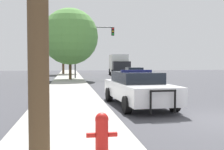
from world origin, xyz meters
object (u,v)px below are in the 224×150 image
at_px(traffic_light, 90,41).
at_px(car_background_oncoming, 134,73).
at_px(police_car, 138,88).
at_px(tree_sidewalk_mid, 70,37).
at_px(fire_hydrant, 102,133).
at_px(tree_sidewalk_far, 63,44).
at_px(box_truck, 119,64).

bearing_deg(traffic_light, car_background_oncoming, -21.18).
relative_size(police_car, tree_sidewalk_mid, 0.77).
bearing_deg(car_background_oncoming, fire_hydrant, 77.97).
height_order(fire_hydrant, tree_sidewalk_far, tree_sidewalk_far).
distance_m(police_car, box_truck, 28.69).
bearing_deg(car_background_oncoming, police_car, 79.79).
bearing_deg(tree_sidewalk_far, fire_hydrant, -87.83).
xyz_separation_m(tree_sidewalk_mid, tree_sidewalk_far, (-0.96, 14.02, 0.16)).
bearing_deg(car_background_oncoming, tree_sidewalk_far, -57.48).
xyz_separation_m(police_car, box_truck, (4.26, 28.36, 0.81)).
relative_size(box_truck, tree_sidewalk_mid, 1.02).
height_order(police_car, box_truck, box_truck).
relative_size(traffic_light, tree_sidewalk_mid, 0.81).
xyz_separation_m(police_car, fire_hydrant, (-2.28, -6.43, -0.21)).
bearing_deg(tree_sidewalk_far, police_car, -83.20).
height_order(car_background_oncoming, box_truck, box_truck).
distance_m(police_car, tree_sidewalk_mid, 17.59).
relative_size(police_car, traffic_light, 0.96).
bearing_deg(police_car, fire_hydrant, 67.35).
relative_size(box_truck, tree_sidewalk_far, 1.04).
height_order(car_background_oncoming, tree_sidewalk_far, tree_sidewalk_far).
bearing_deg(box_truck, police_car, 84.88).
bearing_deg(fire_hydrant, box_truck, 79.36).
xyz_separation_m(car_background_oncoming, tree_sidewalk_mid, (-6.75, -0.59, 3.72)).
height_order(traffic_light, box_truck, traffic_light).
bearing_deg(tree_sidewalk_far, traffic_light, -74.79).
xyz_separation_m(fire_hydrant, tree_sidewalk_far, (-1.42, 37.43, 4.02)).
bearing_deg(tree_sidewalk_mid, fire_hydrant, -88.88).
xyz_separation_m(fire_hydrant, box_truck, (6.54, 34.79, 1.02)).
bearing_deg(tree_sidewalk_far, box_truck, -18.35).
bearing_deg(tree_sidewalk_mid, car_background_oncoming, 5.03).
distance_m(fire_hydrant, traffic_light, 26.08).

